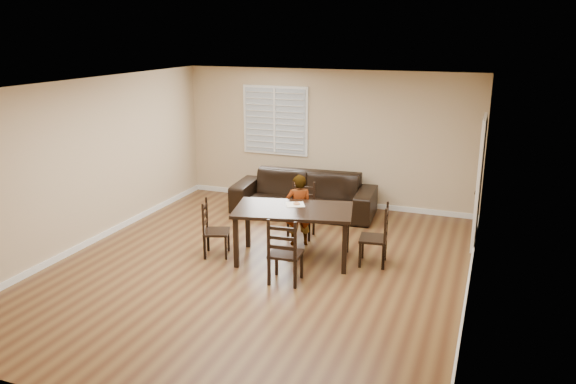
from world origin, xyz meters
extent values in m
plane|color=brown|center=(0.00, 0.00, 0.00)|extent=(7.00, 7.00, 0.00)
cube|color=tan|center=(0.00, 3.50, 1.35)|extent=(6.00, 0.04, 2.70)
cube|color=tan|center=(0.00, -3.50, 1.35)|extent=(6.00, 0.04, 2.70)
cube|color=tan|center=(-3.00, 0.00, 1.35)|extent=(0.04, 7.00, 2.70)
cube|color=tan|center=(3.00, 0.00, 1.35)|extent=(0.04, 7.00, 2.70)
cube|color=white|center=(0.00, 0.00, 2.70)|extent=(6.00, 7.00, 0.04)
cube|color=white|center=(-1.10, 3.45, 1.65)|extent=(1.40, 0.08, 1.40)
cube|color=white|center=(2.97, 2.20, 1.02)|extent=(0.06, 0.94, 2.05)
cylinder|color=#332114|center=(2.94, 1.90, 0.95)|extent=(0.06, 0.06, 0.02)
cube|color=white|center=(0.00, 3.48, 0.05)|extent=(6.00, 0.03, 0.10)
cube|color=white|center=(-2.98, 0.00, 0.05)|extent=(0.03, 7.00, 0.10)
cube|color=white|center=(2.98, 0.00, 0.05)|extent=(0.03, 7.00, 0.10)
cube|color=black|center=(0.38, 0.49, 0.80)|extent=(1.94, 1.35, 0.05)
cube|color=black|center=(-0.31, -0.09, 0.39)|extent=(0.08, 0.08, 0.78)
cube|color=black|center=(1.26, 0.25, 0.39)|extent=(0.08, 0.08, 0.78)
cube|color=black|center=(-0.49, 0.72, 0.39)|extent=(0.08, 0.08, 0.78)
cube|color=black|center=(1.08, 1.07, 0.39)|extent=(0.08, 0.08, 0.78)
cube|color=black|center=(0.17, 1.46, 0.40)|extent=(0.46, 0.43, 0.04)
cube|color=black|center=(0.15, 1.63, 0.47)|extent=(0.43, 0.08, 0.94)
cube|color=black|center=(0.00, 1.27, 0.19)|extent=(0.04, 0.04, 0.39)
cube|color=black|center=(0.37, 1.30, 0.19)|extent=(0.04, 0.04, 0.39)
cube|color=black|center=(-0.03, 1.61, 0.19)|extent=(0.04, 0.04, 0.39)
cube|color=black|center=(0.34, 1.64, 0.19)|extent=(0.04, 0.04, 0.39)
cube|color=black|center=(0.56, -0.30, 0.42)|extent=(0.47, 0.44, 0.04)
cube|color=black|center=(0.57, -0.48, 0.48)|extent=(0.44, 0.07, 0.97)
cube|color=black|center=(0.73, -0.11, 0.20)|extent=(0.04, 0.04, 0.40)
cube|color=black|center=(0.36, -0.14, 0.20)|extent=(0.04, 0.04, 0.40)
cube|color=black|center=(0.76, -0.46, 0.20)|extent=(0.04, 0.04, 0.40)
cube|color=black|center=(0.38, -0.49, 0.20)|extent=(0.04, 0.04, 0.40)
cube|color=black|center=(-0.80, 0.23, 0.39)|extent=(0.49, 0.51, 0.04)
cube|color=black|center=(-0.96, 0.17, 0.45)|extent=(0.17, 0.39, 0.90)
cube|color=black|center=(-0.59, 0.12, 0.18)|extent=(0.05, 0.05, 0.37)
cube|color=black|center=(-0.71, 0.45, 0.18)|extent=(0.05, 0.05, 0.37)
cube|color=black|center=(-0.89, 0.01, 0.18)|extent=(0.05, 0.05, 0.37)
cube|color=black|center=(-1.01, 0.34, 0.18)|extent=(0.05, 0.05, 0.37)
cube|color=black|center=(1.57, 0.75, 0.41)|extent=(0.45, 0.47, 0.04)
cube|color=black|center=(1.75, 0.77, 0.47)|extent=(0.09, 0.43, 0.95)
cube|color=black|center=(1.38, 0.91, 0.19)|extent=(0.04, 0.04, 0.39)
cube|color=black|center=(1.42, 0.54, 0.19)|extent=(0.04, 0.04, 0.39)
cube|color=black|center=(1.71, 0.95, 0.19)|extent=(0.04, 0.04, 0.39)
cube|color=black|center=(1.76, 0.59, 0.19)|extent=(0.04, 0.04, 0.39)
imported|color=gray|center=(0.25, 1.11, 0.60)|extent=(0.52, 0.45, 1.19)
cube|color=silver|center=(0.34, 0.68, 0.83)|extent=(0.37, 0.37, 0.00)
torus|color=#BE7844|center=(0.36, 0.69, 0.85)|extent=(0.10, 0.10, 0.03)
torus|color=white|center=(0.36, 0.69, 0.86)|extent=(0.09, 0.09, 0.02)
imported|color=black|center=(-0.20, 2.67, 0.40)|extent=(2.78, 1.25, 0.79)
camera|label=1|loc=(3.15, -7.10, 3.42)|focal=35.00mm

